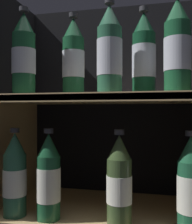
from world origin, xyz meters
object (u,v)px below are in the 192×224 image
bottle_upper_back_1 (144,56)px  bottle_upper_front_0 (24,56)px  bottle_lower_front_2 (119,183)px  bottle_upper_front_2 (177,48)px  bottle_lower_front_1 (49,179)px  bottle_lower_front_0 (15,176)px  bottle_lower_front_3 (191,187)px  bottle_upper_front_1 (110,52)px  bottle_upper_back_0 (73,59)px

bottle_upper_back_1 → bottle_upper_front_0: bearing=-167.4°
bottle_lower_front_2 → bottle_upper_front_2: bearing=-0.0°
bottle_upper_front_0 → bottle_lower_front_1: bearing=0.0°
bottle_lower_front_0 → bottle_lower_front_3: same height
bottle_lower_front_1 → bottle_lower_front_2: (0.22, -0.00, 0.00)m
bottle_upper_front_2 → bottle_lower_front_3: (0.03, 0.00, -0.37)m
bottle_lower_front_0 → bottle_lower_front_2: same height
bottle_upper_front_1 → bottle_upper_back_0: 0.16m
bottle_upper_front_2 → bottle_lower_front_3: 0.38m
bottle_upper_front_2 → bottle_upper_front_0: bearing=180.0°
bottle_upper_back_0 → bottle_lower_front_3: size_ratio=1.00×
bottle_upper_back_0 → bottle_upper_front_1: bearing=-31.0°
bottle_upper_front_0 → bottle_upper_front_1: 0.27m
bottle_upper_back_0 → bottle_upper_back_1: (0.23, -0.00, -0.00)m
bottle_upper_front_2 → bottle_upper_back_0: (-0.32, 0.08, 0.00)m
bottle_upper_front_1 → bottle_upper_back_0: (-0.13, 0.08, 0.00)m
bottle_upper_front_0 → bottle_upper_back_1: (0.36, 0.08, -0.00)m
bottle_upper_back_0 → bottle_lower_front_1: bearing=-123.0°
bottle_upper_front_1 → bottle_upper_back_0: bearing=149.0°
bottle_upper_back_1 → bottle_lower_front_0: size_ratio=1.00×
bottle_upper_front_2 → bottle_lower_front_3: size_ratio=1.00×
bottle_upper_back_1 → bottle_lower_front_1: size_ratio=1.00×
bottle_lower_front_0 → bottle_lower_front_2: 0.33m
bottle_upper_back_1 → bottle_lower_front_3: bearing=-32.4°
bottle_upper_front_1 → bottle_lower_front_2: bottle_upper_front_1 is taller
bottle_lower_front_0 → bottle_upper_front_0: bearing=0.0°
bottle_upper_front_2 → bottle_lower_front_0: (-0.49, 0.00, -0.37)m
bottle_lower_front_1 → bottle_upper_back_1: bearing=16.1°
bottle_upper_front_2 → bottle_upper_back_1: bearing=139.0°
bottle_upper_back_0 → bottle_lower_front_1: 0.39m
bottle_upper_front_1 → bottle_upper_front_2: (0.19, 0.00, 0.00)m
bottle_upper_front_2 → bottle_lower_front_2: size_ratio=1.00×
bottle_upper_front_0 → bottle_lower_front_3: size_ratio=1.00×
bottle_upper_back_1 → bottle_lower_front_0: bottle_upper_back_1 is taller
bottle_lower_front_1 → bottle_lower_front_3: 0.41m
bottle_lower_front_0 → bottle_upper_front_1: bearing=-0.0°
bottle_upper_back_0 → bottle_upper_back_1: bearing=-0.0°
bottle_upper_back_1 → bottle_lower_front_2: size_ratio=1.00×
bottle_upper_back_1 → bottle_lower_front_0: 0.55m
bottle_upper_front_0 → bottle_upper_front_2: (0.46, -0.00, -0.00)m
bottle_lower_front_3 → bottle_upper_back_1: bearing=147.6°
bottle_upper_front_0 → bottle_lower_front_3: bottle_upper_front_0 is taller
bottle_upper_back_1 → bottle_lower_front_2: bottle_upper_back_1 is taller
bottle_lower_front_3 → bottle_lower_front_2: bearing=180.0°
bottle_lower_front_2 → bottle_lower_front_3: bearing=-0.0°
bottle_lower_front_1 → bottle_lower_front_2: bearing=-0.0°
bottle_lower_front_2 → bottle_lower_front_0: bearing=180.0°
bottle_upper_front_1 → bottle_lower_front_3: 0.43m
bottle_upper_front_1 → bottle_lower_front_1: bottle_upper_front_1 is taller
bottle_lower_front_1 → bottle_lower_front_3: bearing=-0.0°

